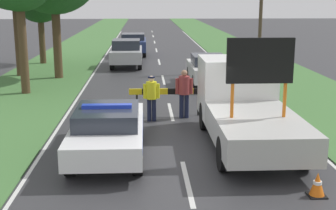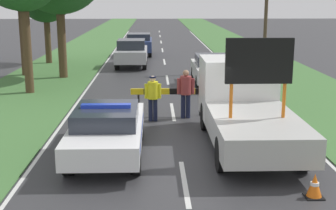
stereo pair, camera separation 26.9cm
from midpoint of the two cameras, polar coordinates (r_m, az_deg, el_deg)
The scene contains 14 objects.
ground_plane at distance 13.09m, azimuth 1.99°, elevation -5.73°, with size 160.00×160.00×0.00m, color #333335.
lane_markings at distance 27.35m, azimuth 0.02°, elevation 4.22°, with size 7.77×64.74×0.01m.
grass_verge_left at distance 33.10m, azimuth -11.36°, elevation 5.53°, with size 4.81×120.00×0.03m.
grass_verge_right at distance 33.41m, azimuth 10.71°, elevation 5.63°, with size 4.81×120.00×0.03m.
police_car at distance 12.69m, azimuth -6.82°, elevation -2.95°, with size 1.87×4.68×1.46m.
work_truck at distance 13.95m, azimuth 9.86°, elevation 0.07°, with size 2.26×5.92×3.22m.
road_barrier at distance 16.80m, azimuth 0.63°, elevation 1.43°, with size 2.78×0.08×1.01m.
police_officer at distance 16.06m, azimuth -1.38°, elevation 1.31°, with size 0.57×0.36×1.59m.
pedestrian_civilian at distance 16.48m, azimuth 2.64°, elevation 1.84°, with size 0.62×0.39×1.73m.
traffic_cone_near_police at distance 10.68m, azimuth 18.13°, elevation -9.34°, with size 0.39×0.39×0.54m.
traffic_cone_centre_front at distance 17.69m, azimuth 8.34°, elevation -0.05°, with size 0.35×0.35×0.49m.
queued_car_van_white at distance 22.86m, azimuth 5.69°, elevation 4.36°, with size 1.74×4.16×1.49m.
queued_car_sedan_silver at distance 28.90m, azimuth -4.20°, elevation 6.39°, with size 1.86×4.15×1.67m.
queued_car_hatch_blue at distance 34.63m, azimuth -3.32°, elevation 7.48°, with size 1.85×4.11×1.60m.
Camera 2 is at (-0.70, -12.37, 4.22)m, focal length 50.00 mm.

